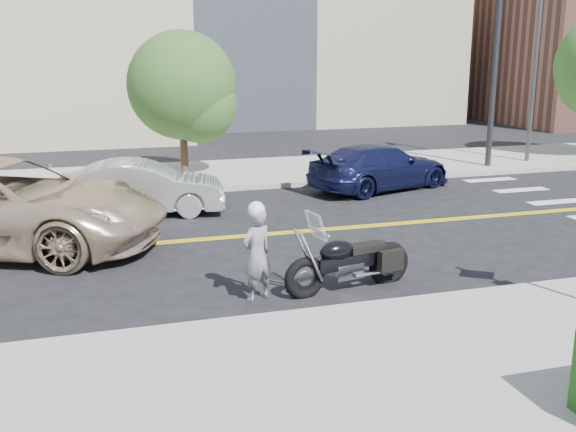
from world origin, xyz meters
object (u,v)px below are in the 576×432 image
(parked_car_silver, at_px, (141,188))
(motorcycle, at_px, (350,249))
(suv, at_px, (1,205))
(motorcyclist, at_px, (257,251))
(parked_car_blue, at_px, (380,167))

(parked_car_silver, bearing_deg, motorcycle, -146.75)
(motorcycle, xyz_separation_m, parked_car_silver, (-3.12, 6.84, -0.05))
(suv, xyz_separation_m, parked_car_silver, (3.15, 2.33, -0.27))
(motorcyclist, height_order, suv, suv)
(motorcyclist, xyz_separation_m, parked_car_blue, (5.93, 8.00, -0.18))
(parked_car_blue, bearing_deg, motorcycle, 133.75)
(motorcycle, bearing_deg, parked_car_silver, 104.01)
(motorcyclist, distance_m, motorcycle, 1.74)
(motorcycle, relative_size, parked_car_blue, 0.52)
(motorcyclist, height_order, motorcycle, motorcyclist)
(parked_car_silver, xyz_separation_m, parked_car_blue, (7.31, 1.12, -0.01))
(suv, xyz_separation_m, parked_car_blue, (10.47, 3.45, -0.28))
(motorcyclist, xyz_separation_m, parked_car_silver, (-1.38, 6.88, -0.17))
(motorcyclist, distance_m, parked_car_blue, 9.96)
(motorcycle, relative_size, suv, 0.35)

